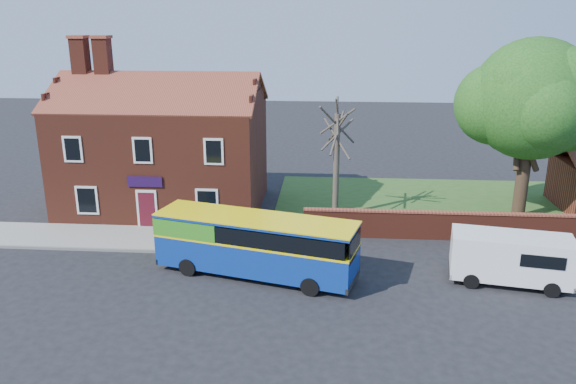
{
  "coord_description": "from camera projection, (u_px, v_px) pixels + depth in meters",
  "views": [
    {
      "loc": [
        3.34,
        -22.21,
        11.62
      ],
      "look_at": [
        1.29,
        5.0,
        3.14
      ],
      "focal_mm": 35.0,
      "sensor_mm": 36.0,
      "label": 1
    }
  ],
  "objects": [
    {
      "name": "kerb",
      "position": [
        128.0,
        251.0,
        29.13
      ],
      "size": [
        18.0,
        0.15,
        0.14
      ],
      "primitive_type": "cube",
      "color": "slate",
      "rests_on": "ground"
    },
    {
      "name": "large_tree",
      "position": [
        532.0,
        103.0,
        32.12
      ],
      "size": [
        8.75,
        6.93,
        10.68
      ],
      "color": "black",
      "rests_on": "ground"
    },
    {
      "name": "grass_strip",
      "position": [
        478.0,
        206.0,
        36.28
      ],
      "size": [
        26.0,
        12.0,
        0.04
      ],
      "primitive_type": "cube",
      "color": "#426B28",
      "rests_on": "ground"
    },
    {
      "name": "van_near",
      "position": [
        511.0,
        257.0,
        25.36
      ],
      "size": [
        5.52,
        2.99,
        2.3
      ],
      "rotation": [
        0.0,
        0.0,
        -0.18
      ],
      "color": "white",
      "rests_on": "ground"
    },
    {
      "name": "bus",
      "position": [
        250.0,
        242.0,
        26.14
      ],
      "size": [
        9.74,
        4.77,
        2.88
      ],
      "rotation": [
        0.0,
        0.0,
        -0.26
      ],
      "color": "navy",
      "rests_on": "ground"
    },
    {
      "name": "pavement",
      "position": [
        139.0,
        238.0,
        30.8
      ],
      "size": [
        18.0,
        3.5,
        0.12
      ],
      "primitive_type": "cube",
      "color": "gray",
      "rests_on": "ground"
    },
    {
      "name": "ground",
      "position": [
        251.0,
        292.0,
        24.84
      ],
      "size": [
        120.0,
        120.0,
        0.0
      ],
      "primitive_type": "plane",
      "color": "black",
      "rests_on": "ground"
    },
    {
      "name": "bare_tree",
      "position": [
        336.0,
        160.0,
        33.32
      ],
      "size": [
        2.59,
        3.08,
        6.9
      ],
      "color": "#4C4238",
      "rests_on": "ground"
    },
    {
      "name": "boundary_wall",
      "position": [
        506.0,
        227.0,
        30.33
      ],
      "size": [
        22.0,
        0.38,
        1.6
      ],
      "color": "maroon",
      "rests_on": "ground"
    },
    {
      "name": "shop_building",
      "position": [
        164.0,
        154.0,
        35.28
      ],
      "size": [
        12.3,
        8.13,
        10.5
      ],
      "color": "maroon",
      "rests_on": "ground"
    }
  ]
}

